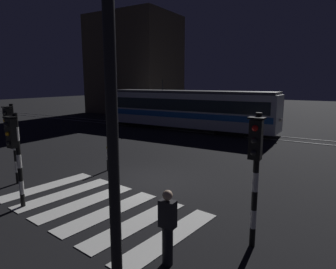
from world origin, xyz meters
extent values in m
plane|color=black|center=(0.00, 0.00, 0.00)|extent=(120.00, 120.00, 0.00)
cube|color=#59595E|center=(0.00, 11.49, 0.01)|extent=(80.00, 0.12, 0.03)
cube|color=#59595E|center=(0.00, 12.93, 0.01)|extent=(80.00, 0.12, 0.03)
cube|color=silver|center=(-2.95, -2.62, 0.01)|extent=(1.16, 3.71, 0.02)
cube|color=silver|center=(-1.77, -2.77, 0.01)|extent=(1.16, 3.71, 0.02)
cube|color=silver|center=(-0.59, -2.92, 0.01)|extent=(1.16, 3.71, 0.02)
cube|color=silver|center=(0.59, -3.08, 0.01)|extent=(1.16, 3.71, 0.02)
cube|color=silver|center=(1.77, -3.23, 0.01)|extent=(1.16, 3.71, 0.02)
cube|color=silver|center=(2.95, -3.38, 0.01)|extent=(1.16, 3.71, 0.02)
cylinder|color=black|center=(4.88, -2.67, 0.23)|extent=(0.14, 0.14, 0.47)
cylinder|color=white|center=(4.88, -2.67, 0.70)|extent=(0.14, 0.14, 0.47)
cylinder|color=black|center=(4.88, -2.67, 1.17)|extent=(0.14, 0.14, 0.47)
cylinder|color=white|center=(4.88, -2.67, 1.64)|extent=(0.14, 0.14, 0.47)
cylinder|color=black|center=(4.88, -2.67, 2.10)|extent=(0.14, 0.14, 0.47)
cylinder|color=white|center=(4.88, -2.67, 2.57)|extent=(0.14, 0.14, 0.47)
cylinder|color=black|center=(4.88, -2.67, 3.04)|extent=(0.14, 0.14, 0.47)
cube|color=black|center=(4.88, -2.84, 2.67)|extent=(0.28, 0.20, 0.90)
sphere|color=red|center=(4.88, -2.95, 2.95)|extent=(0.14, 0.14, 0.14)
sphere|color=black|center=(4.88, -2.95, 2.67)|extent=(0.14, 0.14, 0.14)
sphere|color=black|center=(4.88, -2.95, 2.39)|extent=(0.14, 0.14, 0.14)
cube|color=black|center=(4.88, -2.84, 3.16)|extent=(0.36, 0.24, 0.04)
cylinder|color=black|center=(-2.05, -4.21, 0.22)|extent=(0.14, 0.14, 0.43)
cylinder|color=white|center=(-2.05, -4.21, 0.65)|extent=(0.14, 0.14, 0.43)
cylinder|color=black|center=(-2.05, -4.21, 1.08)|extent=(0.14, 0.14, 0.43)
cylinder|color=white|center=(-2.05, -4.21, 1.51)|extent=(0.14, 0.14, 0.43)
cylinder|color=black|center=(-2.05, -4.21, 1.94)|extent=(0.14, 0.14, 0.43)
cylinder|color=white|center=(-2.05, -4.21, 2.38)|extent=(0.14, 0.14, 0.43)
cylinder|color=black|center=(-2.05, -4.21, 2.81)|extent=(0.14, 0.14, 0.43)
cube|color=black|center=(-2.05, -4.38, 2.42)|extent=(0.28, 0.20, 0.90)
sphere|color=black|center=(-2.05, -4.49, 2.70)|extent=(0.14, 0.14, 0.14)
sphere|color=orange|center=(-2.05, -4.49, 2.42)|extent=(0.14, 0.14, 0.14)
sphere|color=black|center=(-2.05, -4.49, 2.14)|extent=(0.14, 0.14, 0.14)
cube|color=black|center=(-2.05, -4.38, 2.91)|extent=(0.36, 0.24, 0.04)
cylinder|color=black|center=(-4.31, -2.96, 0.22)|extent=(0.14, 0.14, 0.45)
cylinder|color=white|center=(-4.31, -2.96, 0.67)|extent=(0.14, 0.14, 0.45)
cylinder|color=black|center=(-4.31, -2.96, 1.12)|extent=(0.14, 0.14, 0.45)
cylinder|color=white|center=(-4.31, -2.96, 1.57)|extent=(0.14, 0.14, 0.45)
cylinder|color=black|center=(-4.31, -2.96, 2.02)|extent=(0.14, 0.14, 0.45)
cylinder|color=white|center=(-4.31, -2.96, 2.46)|extent=(0.14, 0.14, 0.45)
cylinder|color=black|center=(-4.31, -2.96, 2.91)|extent=(0.14, 0.14, 0.45)
cube|color=black|center=(-4.31, -3.13, 2.54)|extent=(0.28, 0.20, 0.90)
sphere|color=black|center=(-4.31, -3.24, 2.82)|extent=(0.14, 0.14, 0.14)
sphere|color=orange|center=(-4.31, -3.24, 2.54)|extent=(0.14, 0.14, 0.14)
sphere|color=black|center=(-4.31, -3.24, 2.26)|extent=(0.14, 0.14, 0.14)
cube|color=black|center=(-4.31, -3.13, 3.03)|extent=(0.36, 0.24, 0.04)
cylinder|color=black|center=(3.58, -6.10, 3.51)|extent=(0.18, 0.18, 7.02)
cube|color=silver|center=(-4.91, 12.21, 1.70)|extent=(14.95, 2.50, 2.70)
cube|color=blue|center=(-4.91, 10.94, 1.35)|extent=(14.65, 0.04, 0.44)
cube|color=blue|center=(-4.91, 13.48, 1.35)|extent=(14.65, 0.04, 0.44)
cube|color=black|center=(-4.91, 10.95, 2.15)|extent=(14.20, 0.03, 0.90)
cube|color=#4C4C51|center=(-4.91, 12.21, 3.15)|extent=(14.65, 2.30, 0.20)
cylinder|color=#262628|center=(-7.15, 12.21, 3.65)|extent=(0.08, 0.08, 1.00)
cube|color=black|center=(-0.80, 12.21, 0.17)|extent=(2.20, 2.00, 0.35)
cube|color=black|center=(-9.02, 12.21, 0.17)|extent=(2.20, 2.00, 0.35)
sphere|color=#F9F2CC|center=(2.61, 12.21, 1.30)|extent=(0.24, 0.24, 0.24)
cylinder|color=black|center=(3.50, -4.38, 0.44)|extent=(0.24, 0.24, 0.88)
cube|color=black|center=(3.50, -4.38, 1.18)|extent=(0.36, 0.22, 0.60)
sphere|color=beige|center=(3.50, -4.38, 1.60)|extent=(0.22, 0.22, 0.22)
cylinder|color=black|center=(-2.46, 0.20, 0.25)|extent=(0.12, 0.12, 0.50)
cylinder|color=white|center=(-2.46, 0.20, 0.75)|extent=(0.12, 0.12, 0.50)
sphere|color=yellow|center=(-2.46, 0.20, 1.05)|extent=(0.12, 0.12, 0.12)
cube|color=#42382D|center=(-17.47, 21.71, 6.07)|extent=(10.31, 8.00, 12.15)
camera|label=1|loc=(6.58, -9.41, 3.96)|focal=31.58mm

